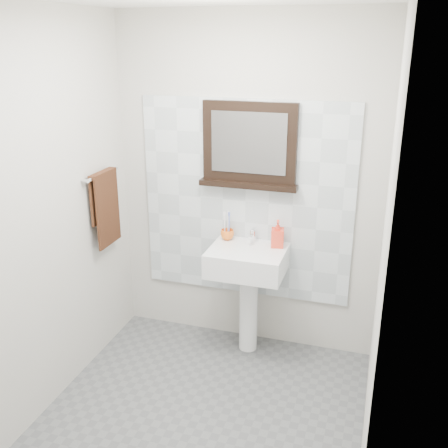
{
  "coord_description": "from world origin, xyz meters",
  "views": [
    {
      "loc": [
        0.97,
        -2.53,
        2.3
      ],
      "look_at": [
        -0.0,
        0.55,
        1.15
      ],
      "focal_mm": 42.0,
      "sensor_mm": 36.0,
      "label": 1
    }
  ],
  "objects_px": {
    "hand_towel": "(105,203)",
    "soap_dispenser": "(278,234)",
    "toothbrush_cup": "(227,235)",
    "pedestal_sink": "(248,272)",
    "framed_mirror": "(249,147)"
  },
  "relations": [
    {
      "from": "soap_dispenser",
      "to": "framed_mirror",
      "type": "distance_m",
      "value": 0.66
    },
    {
      "from": "pedestal_sink",
      "to": "soap_dispenser",
      "type": "xyz_separation_m",
      "value": [
        0.19,
        0.1,
        0.28
      ]
    },
    {
      "from": "pedestal_sink",
      "to": "framed_mirror",
      "type": "xyz_separation_m",
      "value": [
        -0.05,
        0.19,
        0.89
      ]
    },
    {
      "from": "soap_dispenser",
      "to": "framed_mirror",
      "type": "height_order",
      "value": "framed_mirror"
    },
    {
      "from": "framed_mirror",
      "to": "pedestal_sink",
      "type": "bearing_deg",
      "value": -74.85
    },
    {
      "from": "pedestal_sink",
      "to": "framed_mirror",
      "type": "relative_size",
      "value": 1.32
    },
    {
      "from": "framed_mirror",
      "to": "hand_towel",
      "type": "distance_m",
      "value": 1.12
    },
    {
      "from": "framed_mirror",
      "to": "toothbrush_cup",
      "type": "bearing_deg",
      "value": -157.83
    },
    {
      "from": "toothbrush_cup",
      "to": "framed_mirror",
      "type": "distance_m",
      "value": 0.68
    },
    {
      "from": "framed_mirror",
      "to": "hand_towel",
      "type": "height_order",
      "value": "framed_mirror"
    },
    {
      "from": "toothbrush_cup",
      "to": "soap_dispenser",
      "type": "distance_m",
      "value": 0.4
    },
    {
      "from": "framed_mirror",
      "to": "hand_towel",
      "type": "bearing_deg",
      "value": -157.99
    },
    {
      "from": "hand_towel",
      "to": "soap_dispenser",
      "type": "bearing_deg",
      "value": 14.19
    },
    {
      "from": "soap_dispenser",
      "to": "framed_mirror",
      "type": "xyz_separation_m",
      "value": [
        -0.24,
        0.09,
        0.6
      ]
    },
    {
      "from": "toothbrush_cup",
      "to": "hand_towel",
      "type": "height_order",
      "value": "hand_towel"
    }
  ]
}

